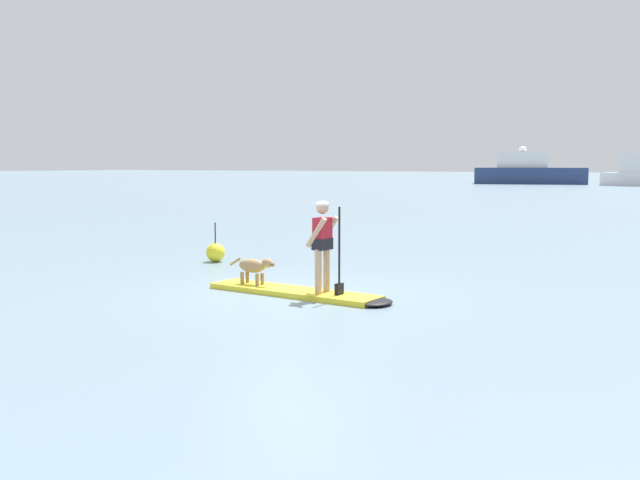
{
  "coord_description": "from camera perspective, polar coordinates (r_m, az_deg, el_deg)",
  "views": [
    {
      "loc": [
        6.56,
        -10.96,
        2.35
      ],
      "look_at": [
        0.0,
        1.0,
        0.9
      ],
      "focal_mm": 40.26,
      "sensor_mm": 36.0,
      "label": 1
    }
  ],
  "objects": [
    {
      "name": "paddleboard",
      "position": [
        12.85,
        -1.3,
        -4.25
      ],
      "size": [
        3.73,
        1.06,
        0.1
      ],
      "color": "yellow",
      "rests_on": "ground_plane"
    },
    {
      "name": "marker_buoy",
      "position": [
        17.44,
        -8.31,
        -0.98
      ],
      "size": [
        0.45,
        0.45,
        0.95
      ],
      "color": "yellow",
      "rests_on": "ground_plane"
    },
    {
      "name": "dog",
      "position": [
        13.47,
        -5.25,
        -2.11
      ],
      "size": [
        1.07,
        0.28,
        0.52
      ],
      "color": "#997A51",
      "rests_on": "paddleboard"
    },
    {
      "name": "moored_boat_outer",
      "position": [
        87.89,
        16.23,
        5.23
      ],
      "size": [
        12.97,
        5.5,
        4.4
      ],
      "color": "navy",
      "rests_on": "ground_plane"
    },
    {
      "name": "ground_plane",
      "position": [
        12.99,
        -2.13,
        -4.36
      ],
      "size": [
        400.0,
        400.0,
        0.0
      ],
      "primitive_type": "plane",
      "color": "slate"
    },
    {
      "name": "person_paddler",
      "position": [
        12.47,
        0.25,
        -0.02
      ],
      "size": [
        0.63,
        0.51,
        1.61
      ],
      "color": "tan",
      "rests_on": "paddleboard"
    }
  ]
}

